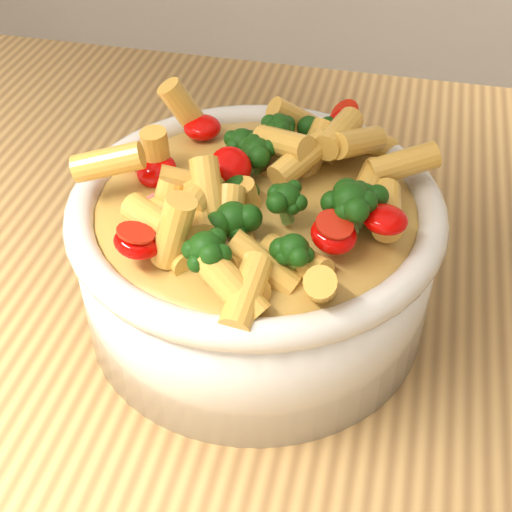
# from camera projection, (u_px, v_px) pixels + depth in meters

# --- Properties ---
(table) EXTENTS (1.20, 0.80, 0.90)m
(table) POSITION_uv_depth(u_px,v_px,m) (375.00, 460.00, 0.52)
(table) COLOR tan
(table) RESTS_ON ground
(serving_bowl) EXTENTS (0.23, 0.23, 0.10)m
(serving_bowl) POSITION_uv_depth(u_px,v_px,m) (256.00, 255.00, 0.46)
(serving_bowl) COLOR silver
(serving_bowl) RESTS_ON table
(pasta_salad) EXTENTS (0.18, 0.18, 0.04)m
(pasta_salad) POSITION_uv_depth(u_px,v_px,m) (256.00, 175.00, 0.42)
(pasta_salad) COLOR gold
(pasta_salad) RESTS_ON serving_bowl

